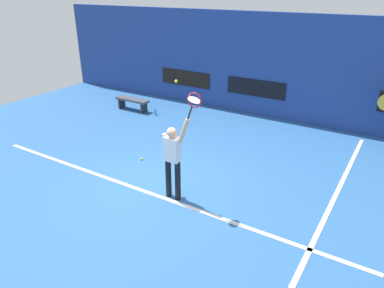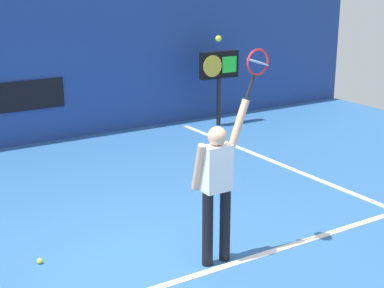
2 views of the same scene
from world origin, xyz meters
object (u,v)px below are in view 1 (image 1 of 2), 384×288
(tennis_racket, at_px, (194,102))
(tennis_ball, at_px, (176,81))
(court_bench, at_px, (132,101))
(water_bottle, at_px, (155,112))
(spare_ball, at_px, (141,159))
(tennis_player, at_px, (173,157))

(tennis_racket, distance_m, tennis_ball, 0.58)
(court_bench, bearing_deg, tennis_racket, -38.56)
(water_bottle, xyz_separation_m, spare_ball, (1.94, -3.19, -0.09))
(tennis_racket, relative_size, court_bench, 0.45)
(tennis_player, height_order, court_bench, tennis_player)
(tennis_ball, relative_size, court_bench, 0.05)
(tennis_racket, bearing_deg, tennis_ball, 168.52)
(tennis_player, height_order, water_bottle, tennis_player)
(tennis_ball, distance_m, spare_ball, 3.38)
(tennis_player, xyz_separation_m, tennis_ball, (0.06, 0.09, 1.65))
(tennis_ball, height_order, water_bottle, tennis_ball)
(tennis_player, relative_size, spare_ball, 28.97)
(tennis_racket, bearing_deg, spare_ball, 155.10)
(spare_ball, bearing_deg, tennis_racket, -24.90)
(tennis_racket, xyz_separation_m, court_bench, (-5.36, 4.28, -2.00))
(tennis_racket, distance_m, spare_ball, 3.47)
(water_bottle, height_order, spare_ball, water_bottle)
(tennis_racket, height_order, court_bench, tennis_racket)
(spare_ball, bearing_deg, tennis_player, -30.87)
(tennis_ball, xyz_separation_m, spare_ball, (-1.88, 0.99, -2.62))
(tennis_player, bearing_deg, tennis_ball, 56.53)
(tennis_ball, bearing_deg, tennis_player, -123.47)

